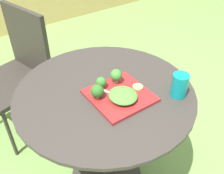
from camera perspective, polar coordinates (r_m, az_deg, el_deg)
name	(u,v)px	position (r m, az deg, el deg)	size (l,w,h in m)	color
patio_table	(106,130)	(1.41, -1.44, -9.49)	(0.86, 0.86, 0.72)	#38332D
patio_chair	(18,66)	(1.86, -20.06, 4.37)	(0.54, 0.54, 0.90)	#332D28
salad_plate	(120,96)	(1.18, 1.69, -1.90)	(0.27, 0.27, 0.01)	maroon
drinking_glass	(179,86)	(1.21, 14.71, 0.13)	(0.07, 0.07, 0.11)	#0F8C93
fork	(110,93)	(1.18, -0.37, -1.29)	(0.08, 0.15, 0.00)	silver
lettuce_mound	(123,95)	(1.15, 2.45, -1.87)	(0.13, 0.14, 0.04)	#519338
broccoli_floret_0	(116,75)	(1.23, 0.94, 2.64)	(0.06, 0.06, 0.07)	#99B770
broccoli_floret_1	(97,91)	(1.14, -3.28, -0.91)	(0.06, 0.06, 0.07)	#99B770
broccoli_floret_2	(101,82)	(1.20, -2.43, 1.07)	(0.05, 0.05, 0.06)	#99B770
cucumber_slice_0	(138,87)	(1.22, 5.74, 0.00)	(0.05, 0.05, 0.01)	#8EB766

